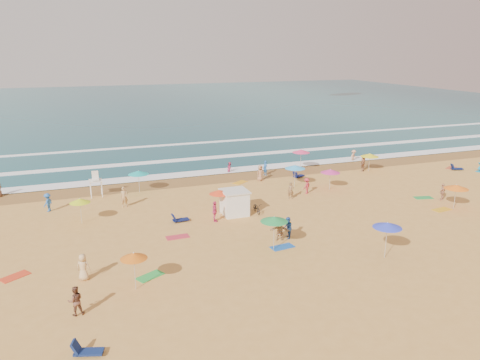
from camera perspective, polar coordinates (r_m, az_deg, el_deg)
name	(u,v)px	position (r m, az deg, el deg)	size (l,w,h in m)	color
ground	(261,215)	(39.47, 2.63, -4.34)	(220.00, 220.00, 0.00)	gold
ocean	(129,106)	(119.77, -13.36, 8.76)	(220.00, 140.00, 0.18)	#0C4756
wet_sand	(217,178)	(50.66, -2.87, 0.20)	(220.00, 220.00, 0.00)	olive
surf_foam	(195,160)	(58.86, -5.46, 2.43)	(200.00, 18.70, 0.05)	white
cabana	(235,203)	(39.38, -0.66, -2.83)	(2.00, 2.00, 2.00)	white
cabana_roof	(235,191)	(39.06, -0.67, -1.36)	(2.20, 2.20, 0.12)	silver
bicycle	(257,208)	(39.95, 2.06, -3.42)	(0.58, 1.67, 0.88)	black
lifeguard_stand	(96,186)	(46.22, -17.15, -0.67)	(1.20, 1.20, 2.10)	white
beach_umbrellas	(258,190)	(39.27, 2.20, -1.23)	(64.38, 24.95, 0.81)	#C9E017
loungers	(350,215)	(40.10, 13.30, -4.18)	(51.71, 25.20, 0.34)	#101A53
towels	(259,213)	(39.88, 2.36, -4.10)	(52.37, 19.41, 0.03)	red
beachgoers	(247,193)	(42.92, 0.88, -1.57)	(40.76, 25.84, 2.10)	blue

